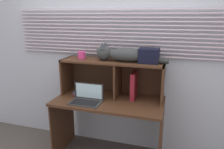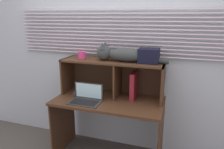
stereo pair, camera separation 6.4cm
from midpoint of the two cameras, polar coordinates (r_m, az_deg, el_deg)
back_panel_with_blinds at (r=2.69m, az=0.66°, el=5.68°), size 4.40×0.08×2.50m
desk at (r=2.56m, az=-1.64°, el=-10.18°), size 1.26×0.64×0.77m
hutch_shelf_unit at (r=2.55m, az=-0.33°, el=0.91°), size 1.21×0.34×0.44m
cat at (r=2.45m, az=1.90°, el=5.47°), size 0.83×0.19×0.21m
laptop at (r=2.45m, az=-7.57°, el=-6.35°), size 0.35×0.23×0.20m
binder_upright at (r=2.50m, az=5.16°, el=-2.90°), size 0.05×0.23×0.32m
book_stack at (r=2.75m, az=-8.54°, el=-4.42°), size 0.17×0.26×0.03m
small_basket at (r=2.62m, az=-8.81°, el=5.13°), size 0.09×0.09×0.09m
storage_box at (r=2.39m, az=9.09°, el=4.98°), size 0.22×0.17×0.16m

